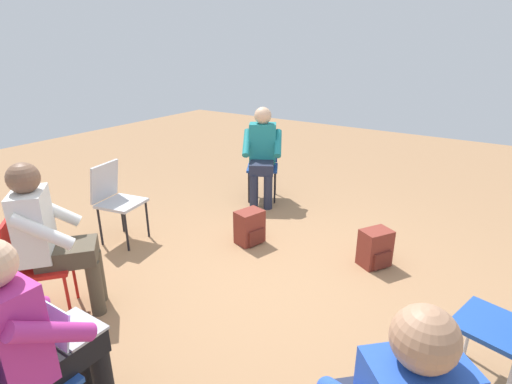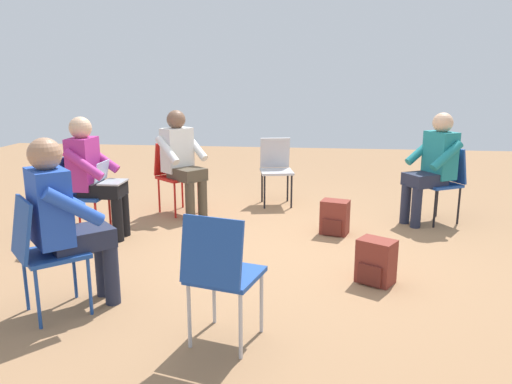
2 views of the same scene
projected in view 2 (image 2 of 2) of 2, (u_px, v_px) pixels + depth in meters
The scene contains 13 objects.
ground_plane at pixel (282, 251), 4.75m from camera, with size 14.00×14.00×0.00m, color #99704C.
chair_east at pixel (221, 270), 2.99m from camera, with size 0.52×0.49×0.85m.
chair_south at pixel (78, 190), 5.07m from camera, with size 0.40×0.44×0.85m.
chair_northwest at pixel (443, 179), 5.62m from camera, with size 0.56×0.57×0.85m.
chair_southwest at pixel (175, 172), 6.03m from camera, with size 0.58×0.59×0.85m.
chair_west at pixel (276, 166), 6.41m from camera, with size 0.51×0.47×0.85m.
chair_southeast at pixel (42, 248), 3.38m from camera, with size 0.58×0.59×0.85m.
person_with_laptop at pixel (93, 171), 5.01m from camera, with size 0.49×0.52×1.24m.
person_in_white at pixel (182, 157), 5.87m from camera, with size 0.63×0.63×1.24m.
person_in_blue at pixel (65, 216), 3.43m from camera, with size 0.63×0.63×1.24m.
person_in_teal at pixel (433, 162), 5.52m from camera, with size 0.62×0.63×1.24m.
backpack_near_laptop_user at pixel (335, 219), 5.25m from camera, with size 0.29×0.32×0.36m.
backpack_by_empty_chair at pixel (376, 264), 4.00m from camera, with size 0.32×0.34×0.36m.
Camera 2 is at (4.50, 0.29, 1.63)m, focal length 35.00 mm.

